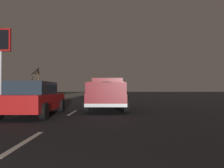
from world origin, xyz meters
TOP-DOWN VIEW (x-y plane):
  - ground at (27.00, 0.00)m, footprint 144.00×144.00m
  - sidewalk_shoulder at (27.00, 5.70)m, footprint 108.00×4.00m
  - grass_verge at (27.00, 10.70)m, footprint 108.00×6.00m
  - lane_markings at (29.15, 2.55)m, footprint 108.00×3.54m
  - pickup_truck at (12.17, -1.75)m, footprint 5.44×2.31m
  - sedan_white at (18.69, -1.85)m, footprint 4.41×2.04m
  - sedan_red at (9.25, 1.54)m, footprint 4.41×2.04m
  - gas_price_sign at (20.41, 8.58)m, footprint 0.27×1.90m
  - bare_tree_far at (34.84, 9.67)m, footprint 1.17×1.47m

SIDE VIEW (x-z plane):
  - ground at x=27.00m, z-range 0.00..0.00m
  - grass_verge at x=27.00m, z-range 0.00..0.01m
  - lane_markings at x=29.15m, z-range 0.00..0.01m
  - sidewalk_shoulder at x=27.00m, z-range 0.00..0.12m
  - sedan_white at x=18.69m, z-range 0.01..1.55m
  - sedan_red at x=9.25m, z-range 0.01..1.55m
  - pickup_truck at x=12.17m, z-range 0.05..1.92m
  - bare_tree_far at x=34.84m, z-range 0.03..4.65m
  - gas_price_sign at x=20.41m, z-range 1.77..8.80m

